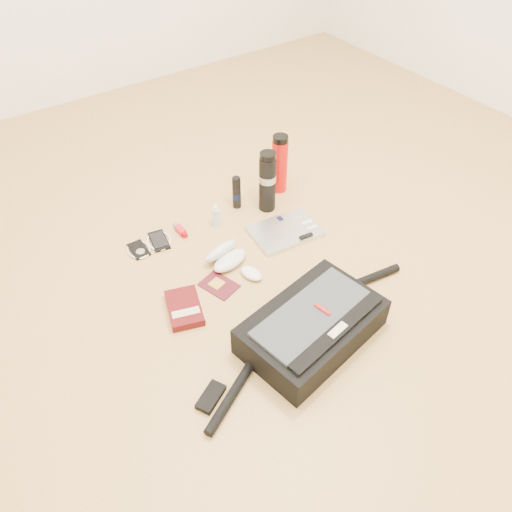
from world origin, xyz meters
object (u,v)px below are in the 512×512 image
Objects in this scene: thermos_black at (267,182)px; thermos_red at (280,164)px; book at (185,308)px; messenger_bag at (312,327)px; laptop at (286,231)px.

thermos_black is 1.01× the size of thermos_red.
thermos_black reaches higher than book.
messenger_bag is at bearing -114.29° from thermos_black.
thermos_red is (0.18, 0.28, 0.14)m from laptop.
messenger_bag is 0.59m from laptop.
thermos_red is (0.77, 0.42, 0.13)m from book.
thermos_red is at bearing 47.19° from book.
thermos_red is (0.46, 0.80, 0.08)m from messenger_bag.
thermos_black is (0.32, 0.71, 0.09)m from messenger_bag.
messenger_bag is at bearing -112.28° from laptop.
thermos_red is at bearing 50.57° from messenger_bag.
book is 0.74× the size of thermos_red.
laptop is 0.36m from thermos_red.
laptop is 1.07× the size of thermos_black.
laptop is at bearing 51.64° from messenger_bag.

